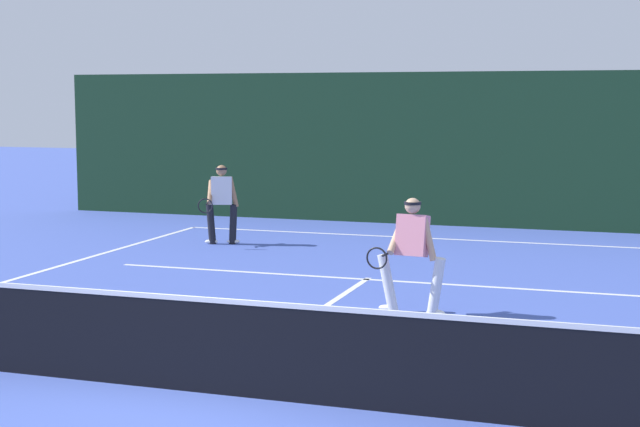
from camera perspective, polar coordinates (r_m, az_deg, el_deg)
The scene contains 9 objects.
ground_plane at distance 9.77m, azimuth -7.36°, elevation -10.43°, with size 80.00×80.00×0.00m, color #4157AF.
court_line_baseline_far at distance 20.08m, azimuth 6.45°, elevation -1.46°, with size 10.74×0.10×0.01m, color white.
court_line_service at distance 15.48m, azimuth 2.76°, elevation -3.91°, with size 8.76×0.10×0.01m, color white.
court_line_centre at distance 12.62m, azimuth -1.01°, elevation -6.38°, with size 0.10×6.40×0.01m, color white.
tennis_net at distance 9.63m, azimuth -7.40°, elevation -7.61°, with size 11.77×0.09×1.05m.
player_near at distance 12.94m, azimuth 5.43°, elevation -2.20°, with size 0.98×0.88×1.58m.
player_far at distance 19.18m, azimuth -5.85°, elevation 0.75°, with size 0.69×0.90×1.58m.
tennis_ball at distance 11.13m, azimuth 0.93°, elevation -8.04°, with size 0.07×0.07×0.07m, color #D1E033.
back_fence_windscreen at distance 22.00m, azimuth 7.67°, elevation 3.79°, with size 19.35×0.12×3.48m, color #183620.
Camera 1 is at (4.08, -8.39, 2.89)m, focal length 54.11 mm.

